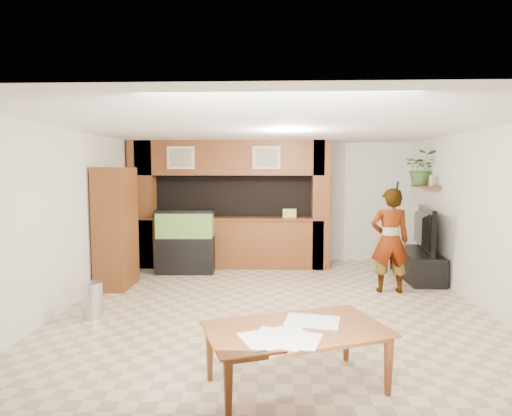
{
  "coord_description": "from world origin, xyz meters",
  "views": [
    {
      "loc": [
        -0.04,
        -6.21,
        1.99
      ],
      "look_at": [
        -0.29,
        0.6,
        1.4
      ],
      "focal_mm": 30.0,
      "sensor_mm": 36.0,
      "label": 1
    }
  ],
  "objects_px": {
    "aquarium": "(185,242)",
    "dining_table": "(297,359)",
    "pantry_cabinet": "(116,228)",
    "television": "(418,229)",
    "person": "(390,240)"
  },
  "relations": [
    {
      "from": "aquarium",
      "to": "dining_table",
      "type": "bearing_deg",
      "value": -68.48
    },
    {
      "from": "pantry_cabinet",
      "to": "television",
      "type": "relative_size",
      "value": 1.44
    },
    {
      "from": "person",
      "to": "dining_table",
      "type": "xyz_separation_m",
      "value": [
        -1.7,
        -3.23,
        -0.57
      ]
    },
    {
      "from": "aquarium",
      "to": "person",
      "type": "height_order",
      "value": "person"
    },
    {
      "from": "pantry_cabinet",
      "to": "person",
      "type": "distance_m",
      "value": 4.6
    },
    {
      "from": "aquarium",
      "to": "dining_table",
      "type": "height_order",
      "value": "aquarium"
    },
    {
      "from": "pantry_cabinet",
      "to": "aquarium",
      "type": "distance_m",
      "value": 1.48
    },
    {
      "from": "aquarium",
      "to": "pantry_cabinet",
      "type": "bearing_deg",
      "value": -135.67
    },
    {
      "from": "aquarium",
      "to": "television",
      "type": "relative_size",
      "value": 0.87
    },
    {
      "from": "television",
      "to": "pantry_cabinet",
      "type": "bearing_deg",
      "value": 108.05
    },
    {
      "from": "television",
      "to": "person",
      "type": "distance_m",
      "value": 1.19
    },
    {
      "from": "pantry_cabinet",
      "to": "person",
      "type": "height_order",
      "value": "pantry_cabinet"
    },
    {
      "from": "pantry_cabinet",
      "to": "dining_table",
      "type": "distance_m",
      "value": 4.51
    },
    {
      "from": "aquarium",
      "to": "dining_table",
      "type": "relative_size",
      "value": 0.77
    },
    {
      "from": "television",
      "to": "dining_table",
      "type": "distance_m",
      "value": 4.86
    }
  ]
}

